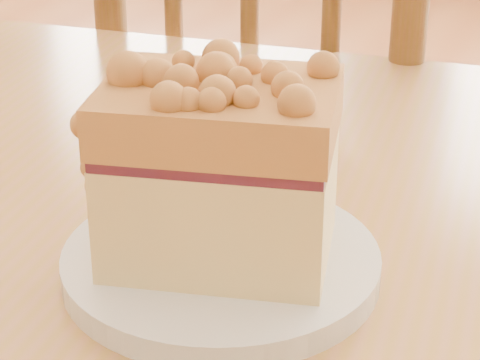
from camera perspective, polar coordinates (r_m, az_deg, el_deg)
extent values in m
cube|color=#B47846|center=(0.63, -6.16, -5.60)|extent=(1.38, 0.99, 0.04)
cube|color=brown|center=(1.30, 3.88, -1.33)|extent=(0.43, 0.43, 0.04)
cylinder|color=brown|center=(1.54, 12.01, -8.05)|extent=(0.04, 0.04, 0.44)
cylinder|color=brown|center=(1.62, -0.03, -5.44)|extent=(0.04, 0.04, 0.44)
cylinder|color=brown|center=(0.99, 9.85, 4.14)|extent=(0.04, 0.04, 0.47)
cylinder|color=brown|center=(1.12, -7.70, 6.84)|extent=(0.04, 0.04, 0.47)
cylinder|color=brown|center=(1.01, 5.35, 4.34)|extent=(0.02, 0.02, 0.41)
cylinder|color=brown|center=(1.04, 0.57, 5.11)|extent=(0.02, 0.02, 0.41)
cylinder|color=brown|center=(1.08, -3.93, 5.80)|extent=(0.02, 0.02, 0.41)
cylinder|color=white|center=(0.58, -1.17, -5.08)|extent=(0.20, 0.20, 0.02)
cylinder|color=white|center=(0.58, -1.16, -5.42)|extent=(0.13, 0.13, 0.01)
cube|color=#FFD690|center=(0.56, -1.21, -1.25)|extent=(0.15, 0.13, 0.07)
cube|color=#4C1526|center=(0.54, -1.24, 2.40)|extent=(0.15, 0.12, 0.01)
cube|color=#C3863D|center=(0.53, -1.26, 4.23)|extent=(0.15, 0.13, 0.03)
sphere|color=#C3863D|center=(0.53, -2.83, 6.39)|extent=(0.02, 0.02, 0.02)
sphere|color=#C3863D|center=(0.50, -5.36, 4.77)|extent=(0.02, 0.02, 0.02)
sphere|color=#C3863D|center=(0.53, 1.82, 6.18)|extent=(0.02, 0.02, 0.02)
sphere|color=#C3863D|center=(0.56, -6.16, 7.25)|extent=(0.02, 0.02, 0.02)
sphere|color=#C3863D|center=(0.50, 3.50, 4.93)|extent=(0.01, 0.01, 0.01)
sphere|color=#C3863D|center=(0.51, 1.94, 5.49)|extent=(0.01, 0.01, 0.01)
sphere|color=#C3863D|center=(0.56, -4.00, 7.54)|extent=(0.02, 0.02, 0.02)
sphere|color=#C3863D|center=(0.52, -5.42, 5.68)|extent=(0.02, 0.02, 0.02)
sphere|color=#C3863D|center=(0.49, -0.30, 4.65)|extent=(0.02, 0.02, 0.02)
sphere|color=#C3863D|center=(0.55, 5.17, 6.93)|extent=(0.02, 0.02, 0.02)
sphere|color=#C3863D|center=(0.49, 3.30, 4.70)|extent=(0.02, 0.02, 0.02)
sphere|color=#C3863D|center=(0.53, -7.39, 6.06)|extent=(0.02, 0.02, 0.02)
sphere|color=#C3863D|center=(0.50, 0.56, 4.83)|extent=(0.01, 0.01, 0.01)
sphere|color=#C3863D|center=(0.51, -3.95, 5.47)|extent=(0.02, 0.02, 0.02)
sphere|color=#C3863D|center=(0.49, 2.74, 4.68)|extent=(0.02, 0.02, 0.02)
sphere|color=#C3863D|center=(0.52, -4.09, 5.95)|extent=(0.02, 0.02, 0.02)
sphere|color=#C3863D|center=(0.50, -3.73, 4.80)|extent=(0.02, 0.02, 0.02)
sphere|color=#C3863D|center=(0.49, 0.97, 4.70)|extent=(0.03, 0.03, 0.03)
sphere|color=#C3863D|center=(0.52, -6.08, 5.63)|extent=(0.02, 0.02, 0.02)
sphere|color=#C3863D|center=(0.55, -5.83, 6.64)|extent=(0.01, 0.01, 0.01)
sphere|color=#C3863D|center=(0.51, 1.06, 5.41)|extent=(0.02, 0.02, 0.02)
sphere|color=#C3863D|center=(0.50, 1.14, 5.24)|extent=(0.03, 0.03, 0.03)
sphere|color=#C3863D|center=(0.57, -8.06, 3.18)|extent=(0.01, 0.01, 0.01)
sphere|color=#C3863D|center=(0.54, -8.54, 4.08)|extent=(0.01, 0.01, 0.01)
sphere|color=#C3863D|center=(0.54, -9.05, 2.19)|extent=(0.01, 0.01, 0.01)
sphere|color=#C3863D|center=(0.58, -7.31, 5.23)|extent=(0.02, 0.02, 0.02)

